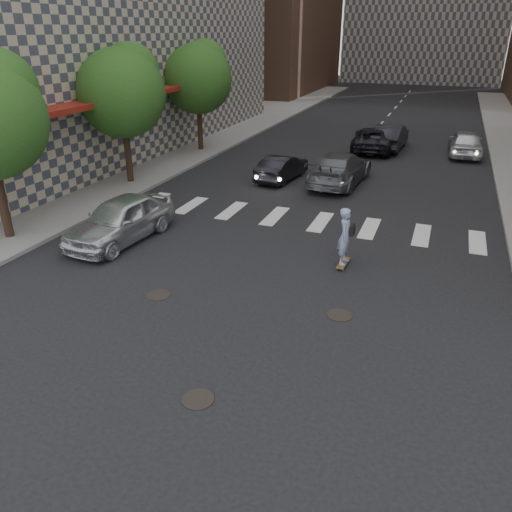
{
  "coord_description": "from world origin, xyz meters",
  "views": [
    {
      "loc": [
        5.38,
        -9.96,
        7.25
      ],
      "look_at": [
        0.73,
        2.23,
        1.3
      ],
      "focal_mm": 35.0,
      "sensor_mm": 36.0,
      "label": 1
    }
  ],
  "objects_px": {
    "traffic_car_c": "(373,139)",
    "silver_sedan": "(120,220)",
    "tree_c": "(199,75)",
    "traffic_car_a": "(282,168)",
    "traffic_car_b": "(340,168)",
    "skateboarder": "(346,236)",
    "traffic_car_d": "(466,143)",
    "traffic_car_e": "(390,137)",
    "tree_b": "(124,89)"
  },
  "relations": [
    {
      "from": "traffic_car_d",
      "to": "traffic_car_e",
      "type": "xyz_separation_m",
      "value": [
        -4.65,
        0.2,
        -0.0
      ]
    },
    {
      "from": "traffic_car_b",
      "to": "traffic_car_c",
      "type": "xyz_separation_m",
      "value": [
        0.36,
        8.29,
        -0.06
      ]
    },
    {
      "from": "traffic_car_a",
      "to": "skateboarder",
      "type": "bearing_deg",
      "value": 126.38
    },
    {
      "from": "traffic_car_b",
      "to": "traffic_car_d",
      "type": "relative_size",
      "value": 1.17
    },
    {
      "from": "traffic_car_a",
      "to": "traffic_car_b",
      "type": "distance_m",
      "value": 3.01
    },
    {
      "from": "traffic_car_c",
      "to": "traffic_car_d",
      "type": "distance_m",
      "value": 5.67
    },
    {
      "from": "traffic_car_a",
      "to": "traffic_car_e",
      "type": "relative_size",
      "value": 0.81
    },
    {
      "from": "tree_c",
      "to": "traffic_car_a",
      "type": "xyz_separation_m",
      "value": [
        6.97,
        -4.68,
        -3.99
      ]
    },
    {
      "from": "skateboarder",
      "to": "traffic_car_d",
      "type": "distance_m",
      "value": 18.96
    },
    {
      "from": "skateboarder",
      "to": "traffic_car_a",
      "type": "bearing_deg",
      "value": 122.2
    },
    {
      "from": "traffic_car_b",
      "to": "traffic_car_c",
      "type": "relative_size",
      "value": 1.04
    },
    {
      "from": "traffic_car_e",
      "to": "traffic_car_d",
      "type": "bearing_deg",
      "value": -179.6
    },
    {
      "from": "silver_sedan",
      "to": "traffic_car_e",
      "type": "relative_size",
      "value": 0.98
    },
    {
      "from": "tree_b",
      "to": "silver_sedan",
      "type": "xyz_separation_m",
      "value": [
        3.95,
        -6.68,
        -3.82
      ]
    },
    {
      "from": "skateboarder",
      "to": "traffic_car_b",
      "type": "xyz_separation_m",
      "value": [
        -2.23,
        9.6,
        -0.26
      ]
    },
    {
      "from": "tree_b",
      "to": "traffic_car_c",
      "type": "xyz_separation_m",
      "value": [
        10.32,
        11.97,
        -3.91
      ]
    },
    {
      "from": "tree_c",
      "to": "traffic_car_a",
      "type": "relative_size",
      "value": 1.67
    },
    {
      "from": "tree_b",
      "to": "skateboarder",
      "type": "xyz_separation_m",
      "value": [
        12.18,
        -5.92,
        -3.58
      ]
    },
    {
      "from": "traffic_car_a",
      "to": "traffic_car_c",
      "type": "distance_m",
      "value": 9.28
    },
    {
      "from": "tree_c",
      "to": "traffic_car_e",
      "type": "height_order",
      "value": "tree_c"
    },
    {
      "from": "silver_sedan",
      "to": "traffic_car_c",
      "type": "height_order",
      "value": "silver_sedan"
    },
    {
      "from": "traffic_car_c",
      "to": "silver_sedan",
      "type": "bearing_deg",
      "value": 65.6
    },
    {
      "from": "traffic_car_b",
      "to": "traffic_car_e",
      "type": "relative_size",
      "value": 1.13
    },
    {
      "from": "tree_b",
      "to": "silver_sedan",
      "type": "bearing_deg",
      "value": -59.37
    },
    {
      "from": "traffic_car_d",
      "to": "tree_c",
      "type": "bearing_deg",
      "value": 14.18
    },
    {
      "from": "silver_sedan",
      "to": "traffic_car_c",
      "type": "distance_m",
      "value": 19.71
    },
    {
      "from": "skateboarder",
      "to": "tree_c",
      "type": "bearing_deg",
      "value": 133.95
    },
    {
      "from": "traffic_car_d",
      "to": "traffic_car_e",
      "type": "distance_m",
      "value": 4.65
    },
    {
      "from": "traffic_car_b",
      "to": "traffic_car_e",
      "type": "xyz_separation_m",
      "value": [
        1.34,
        9.18,
        0.0
      ]
    },
    {
      "from": "tree_b",
      "to": "traffic_car_b",
      "type": "distance_m",
      "value": 11.29
    },
    {
      "from": "traffic_car_d",
      "to": "skateboarder",
      "type": "bearing_deg",
      "value": 76.44
    },
    {
      "from": "traffic_car_d",
      "to": "traffic_car_e",
      "type": "bearing_deg",
      "value": -4.58
    },
    {
      "from": "traffic_car_e",
      "to": "traffic_car_a",
      "type": "bearing_deg",
      "value": 68.46
    },
    {
      "from": "tree_c",
      "to": "skateboarder",
      "type": "relative_size",
      "value": 3.26
    },
    {
      "from": "traffic_car_a",
      "to": "traffic_car_d",
      "type": "xyz_separation_m",
      "value": [
        8.97,
        9.34,
        0.16
      ]
    },
    {
      "from": "traffic_car_a",
      "to": "traffic_car_e",
      "type": "bearing_deg",
      "value": -107.48
    },
    {
      "from": "skateboarder",
      "to": "traffic_car_e",
      "type": "relative_size",
      "value": 0.41
    },
    {
      "from": "silver_sedan",
      "to": "traffic_car_d",
      "type": "xyz_separation_m",
      "value": [
        11.99,
        19.34,
        -0.01
      ]
    },
    {
      "from": "skateboarder",
      "to": "traffic_car_e",
      "type": "distance_m",
      "value": 18.8
    },
    {
      "from": "tree_b",
      "to": "silver_sedan",
      "type": "distance_m",
      "value": 8.65
    },
    {
      "from": "traffic_car_a",
      "to": "traffic_car_b",
      "type": "bearing_deg",
      "value": -166.16
    },
    {
      "from": "traffic_car_b",
      "to": "skateboarder",
      "type": "bearing_deg",
      "value": 107.31
    },
    {
      "from": "skateboarder",
      "to": "traffic_car_c",
      "type": "height_order",
      "value": "skateboarder"
    },
    {
      "from": "silver_sedan",
      "to": "traffic_car_d",
      "type": "distance_m",
      "value": 22.76
    },
    {
      "from": "silver_sedan",
      "to": "skateboarder",
      "type": "bearing_deg",
      "value": 10.53
    },
    {
      "from": "traffic_car_d",
      "to": "traffic_car_c",
      "type": "bearing_deg",
      "value": 4.9
    },
    {
      "from": "traffic_car_e",
      "to": "tree_b",
      "type": "bearing_deg",
      "value": 51.56
    },
    {
      "from": "tree_b",
      "to": "traffic_car_c",
      "type": "relative_size",
      "value": 1.24
    },
    {
      "from": "traffic_car_c",
      "to": "traffic_car_e",
      "type": "distance_m",
      "value": 1.33
    },
    {
      "from": "skateboarder",
      "to": "traffic_car_b",
      "type": "bearing_deg",
      "value": 105.83
    }
  ]
}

